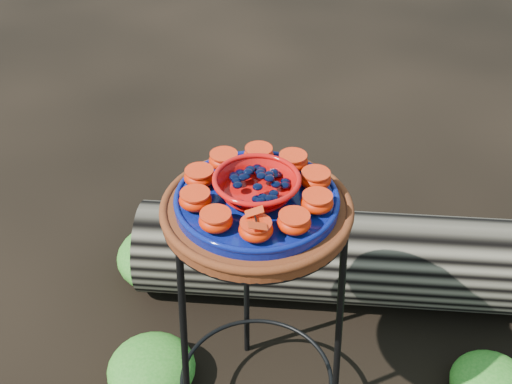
{
  "coord_description": "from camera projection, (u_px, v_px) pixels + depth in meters",
  "views": [
    {
      "loc": [
        -0.14,
        -1.06,
        1.57
      ],
      "look_at": [
        -0.0,
        0.0,
        0.77
      ],
      "focal_mm": 45.0,
      "sensor_mm": 36.0,
      "label": 1
    }
  ],
  "objects": [
    {
      "name": "orange_half_8",
      "position": [
        195.0,
        200.0,
        1.3
      ],
      "size": [
        0.07,
        0.07,
        0.04
      ],
      "primitive_type": "ellipsoid",
      "color": "#D40402",
      "rests_on": "cobalt_plate"
    },
    {
      "name": "orange_half_2",
      "position": [
        317.0,
        202.0,
        1.29
      ],
      "size": [
        0.07,
        0.07,
        0.04
      ],
      "primitive_type": "ellipsoid",
      "color": "#D40402",
      "rests_on": "cobalt_plate"
    },
    {
      "name": "orange_half_9",
      "position": [
        216.0,
        221.0,
        1.25
      ],
      "size": [
        0.07,
        0.07,
        0.04
      ],
      "primitive_type": "ellipsoid",
      "color": "#D40402",
      "rests_on": "cobalt_plate"
    },
    {
      "name": "foliage_left",
      "position": [
        151.0,
        367.0,
        1.83
      ],
      "size": [
        0.25,
        0.25,
        0.13
      ],
      "primitive_type": "ellipsoid",
      "color": "#1F6C17",
      "rests_on": "ground"
    },
    {
      "name": "driftwood_log",
      "position": [
        389.0,
        260.0,
        2.07
      ],
      "size": [
        1.67,
        0.77,
        0.3
      ],
      "primitive_type": null,
      "rotation": [
        0.0,
        0.0,
        -0.22
      ],
      "color": "black",
      "rests_on": "ground"
    },
    {
      "name": "butterfly",
      "position": [
        256.0,
        220.0,
        1.21
      ],
      "size": [
        0.08,
        0.05,
        0.01
      ],
      "primitive_type": null,
      "rotation": [
        0.0,
        0.0,
        0.01
      ],
      "color": "red",
      "rests_on": "orange_half_0"
    },
    {
      "name": "foliage_right",
      "position": [
        492.0,
        384.0,
        1.8
      ],
      "size": [
        0.23,
        0.23,
        0.12
      ],
      "primitive_type": "ellipsoid",
      "color": "#1F6C17",
      "rests_on": "ground"
    },
    {
      "name": "orange_half_6",
      "position": [
        224.0,
        160.0,
        1.41
      ],
      "size": [
        0.07,
        0.07,
        0.04
      ],
      "primitive_type": "ellipsoid",
      "color": "#D40402",
      "rests_on": "cobalt_plate"
    },
    {
      "name": "foliage_back",
      "position": [
        163.0,
        254.0,
        2.19
      ],
      "size": [
        0.32,
        0.32,
        0.16
      ],
      "primitive_type": "ellipsoid",
      "color": "#1F6C17",
      "rests_on": "ground"
    },
    {
      "name": "orange_half_4",
      "position": [
        293.0,
        162.0,
        1.41
      ],
      "size": [
        0.07,
        0.07,
        0.04
      ],
      "primitive_type": "ellipsoid",
      "color": "#D40402",
      "rests_on": "cobalt_plate"
    },
    {
      "name": "terracotta_saucer",
      "position": [
        257.0,
        211.0,
        1.36
      ],
      "size": [
        0.4,
        0.4,
        0.03
      ],
      "primitive_type": "cylinder",
      "color": "#582009",
      "rests_on": "plant_stand"
    },
    {
      "name": "orange_half_5",
      "position": [
        259.0,
        155.0,
        1.43
      ],
      "size": [
        0.07,
        0.07,
        0.04
      ],
      "primitive_type": "ellipsoid",
      "color": "#D40402",
      "rests_on": "cobalt_plate"
    },
    {
      "name": "plant_stand",
      "position": [
        257.0,
        327.0,
        1.58
      ],
      "size": [
        0.44,
        0.44,
        0.7
      ],
      "primitive_type": null,
      "color": "black",
      "rests_on": "ground"
    },
    {
      "name": "orange_half_3",
      "position": [
        315.0,
        179.0,
        1.36
      ],
      "size": [
        0.07,
        0.07,
        0.04
      ],
      "primitive_type": "ellipsoid",
      "color": "#D40402",
      "rests_on": "cobalt_plate"
    },
    {
      "name": "cobalt_plate",
      "position": [
        257.0,
        201.0,
        1.35
      ],
      "size": [
        0.35,
        0.35,
        0.02
      ],
      "primitive_type": "cylinder",
      "color": "#060A43",
      "rests_on": "terracotta_saucer"
    },
    {
      "name": "red_bowl",
      "position": [
        257.0,
        187.0,
        1.33
      ],
      "size": [
        0.17,
        0.17,
        0.05
      ],
      "primitive_type": null,
      "color": "#C00C09",
      "rests_on": "cobalt_plate"
    },
    {
      "name": "orange_half_0",
      "position": [
        256.0,
        230.0,
        1.22
      ],
      "size": [
        0.07,
        0.07,
        0.04
      ],
      "primitive_type": "ellipsoid",
      "color": "#D40402",
      "rests_on": "cobalt_plate"
    },
    {
      "name": "orange_half_1",
      "position": [
        294.0,
        222.0,
        1.24
      ],
      "size": [
        0.07,
        0.07,
        0.04
      ],
      "primitive_type": "ellipsoid",
      "color": "#D40402",
      "rests_on": "cobalt_plate"
    },
    {
      "name": "orange_half_7",
      "position": [
        200.0,
        177.0,
        1.36
      ],
      "size": [
        0.07,
        0.07,
        0.04
      ],
      "primitive_type": "ellipsoid",
      "color": "#D40402",
      "rests_on": "cobalt_plate"
    },
    {
      "name": "glass_gems",
      "position": [
        257.0,
        173.0,
        1.3
      ],
      "size": [
        0.13,
        0.13,
        0.02
      ],
      "primitive_type": null,
      "color": "black",
      "rests_on": "red_bowl"
    }
  ]
}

